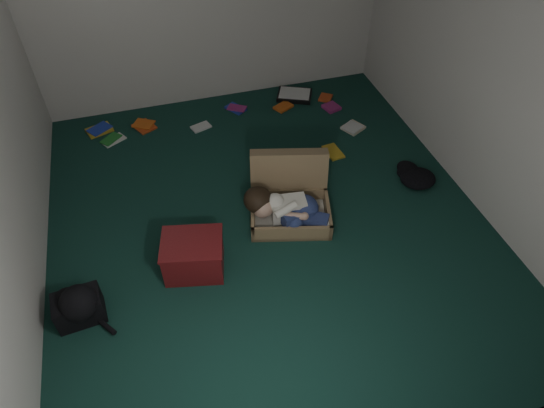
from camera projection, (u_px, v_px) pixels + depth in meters
floor at (268, 219)px, 4.60m from camera, size 4.50×4.50×0.00m
wall_front at (406, 371)px, 2.15m from camera, size 4.50×0.00×4.50m
wall_right at (494, 65)px, 4.09m from camera, size 0.00×4.50×4.50m
suitcase at (290, 197)px, 4.58m from camera, size 0.89×0.88×0.54m
person at (285, 208)px, 4.42m from camera, size 0.75×0.53×0.33m
maroon_bin at (193, 256)px, 4.06m from camera, size 0.58×0.50×0.35m
backpack at (79, 307)px, 3.75m from camera, size 0.48×0.40×0.27m
clothing_pile at (422, 172)px, 4.99m from camera, size 0.49×0.45×0.13m
paper_tray at (295, 95)px, 6.10m from camera, size 0.51×0.46×0.06m
book_scatter at (248, 119)px, 5.75m from camera, size 3.04×1.41×0.02m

